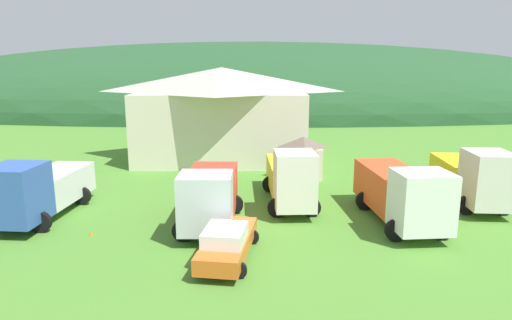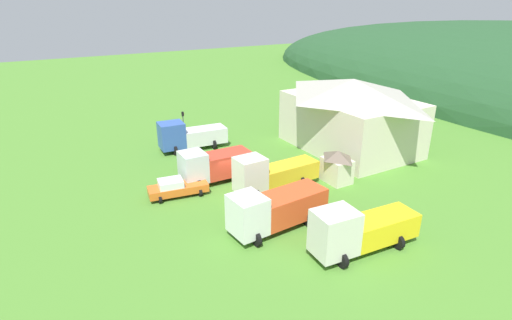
% 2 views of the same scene
% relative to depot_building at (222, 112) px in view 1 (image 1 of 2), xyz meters
% --- Properties ---
extents(ground_plane, '(200.00, 200.00, 0.00)m').
position_rel_depot_building_xyz_m(ground_plane, '(1.88, -16.49, -4.21)').
color(ground_plane, '#4C842D').
extents(forested_hill_backdrop, '(157.88, 60.00, 25.36)m').
position_rel_depot_building_xyz_m(forested_hill_backdrop, '(1.88, 49.69, -4.21)').
color(forested_hill_backdrop, '#234C28').
rests_on(forested_hill_backdrop, ground).
extents(depot_building, '(15.59, 11.01, 8.17)m').
position_rel_depot_building_xyz_m(depot_building, '(0.00, 0.00, 0.00)').
color(depot_building, beige).
rests_on(depot_building, ground).
extents(play_shed_cream, '(2.94, 2.25, 3.18)m').
position_rel_depot_building_xyz_m(play_shed_cream, '(6.57, -7.44, -2.57)').
color(play_shed_cream, beige).
rests_on(play_shed_cream, ground).
extents(box_truck_blue, '(3.59, 7.93, 3.49)m').
position_rel_depot_building_xyz_m(box_truck_blue, '(-8.90, -16.57, -2.48)').
color(box_truck_blue, '#3356AD').
rests_on(box_truck_blue, ground).
extents(tow_truck_silver, '(3.34, 6.86, 3.36)m').
position_rel_depot_building_xyz_m(tow_truck_silver, '(0.65, -17.73, -2.45)').
color(tow_truck_silver, silver).
rests_on(tow_truck_silver, ground).
extents(heavy_rig_striped, '(3.23, 8.40, 3.72)m').
position_rel_depot_building_xyz_m(heavy_rig_striped, '(5.11, -14.03, -2.46)').
color(heavy_rig_striped, silver).
rests_on(heavy_rig_striped, ground).
extents(heavy_rig_white, '(3.74, 8.12, 3.45)m').
position_rel_depot_building_xyz_m(heavy_rig_white, '(10.81, -17.24, -2.45)').
color(heavy_rig_white, white).
rests_on(heavy_rig_white, ground).
extents(flatbed_truck_yellow, '(3.43, 8.31, 3.66)m').
position_rel_depot_building_xyz_m(flatbed_truck_yellow, '(16.24, -13.88, -2.43)').
color(flatbed_truck_yellow, silver).
rests_on(flatbed_truck_yellow, ground).
extents(service_pickup_orange, '(2.75, 5.47, 1.66)m').
position_rel_depot_building_xyz_m(service_pickup_orange, '(1.80, -21.86, -3.38)').
color(service_pickup_orange, orange).
rests_on(service_pickup_orange, ground).
extents(traffic_cone_near_pickup, '(0.36, 0.36, 0.49)m').
position_rel_depot_building_xyz_m(traffic_cone_near_pickup, '(-5.25, -18.99, -4.21)').
color(traffic_cone_near_pickup, orange).
rests_on(traffic_cone_near_pickup, ground).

